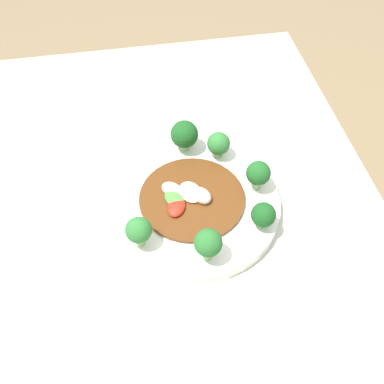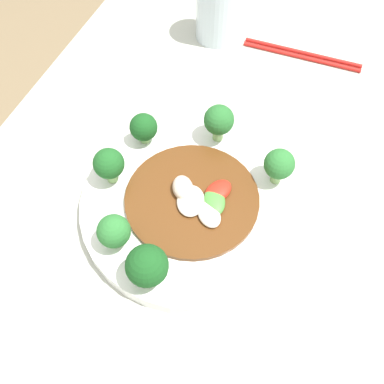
# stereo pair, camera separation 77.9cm
# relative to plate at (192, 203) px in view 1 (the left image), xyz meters

# --- Properties ---
(ground_plane) EXTENTS (8.00, 8.00, 0.00)m
(ground_plane) POSITION_rel_plate_xyz_m (0.04, -0.05, -0.74)
(ground_plane) COLOR #7F6B4C
(table) EXTENTS (1.10, 0.76, 0.73)m
(table) POSITION_rel_plate_xyz_m (0.04, -0.05, -0.38)
(table) COLOR #B7BCAD
(table) RESTS_ON ground_plane
(plate) EXTENTS (0.30, 0.30, 0.02)m
(plate) POSITION_rel_plate_xyz_m (0.00, 0.00, 0.00)
(plate) COLOR white
(plate) RESTS_ON table
(broccoli_southeast) EXTENTS (0.04, 0.04, 0.06)m
(broccoli_southeast) POSITION_rel_plate_xyz_m (0.07, -0.10, 0.05)
(broccoli_southeast) COLOR #89B76B
(broccoli_southeast) RESTS_ON plate
(broccoli_northwest) EXTENTS (0.04, 0.04, 0.05)m
(broccoli_northwest) POSITION_rel_plate_xyz_m (-0.09, 0.07, 0.04)
(broccoli_northwest) COLOR #89B76B
(broccoli_northwest) RESTS_ON plate
(broccoli_northeast) EXTENTS (0.04, 0.04, 0.05)m
(broccoli_northeast) POSITION_rel_plate_xyz_m (0.07, 0.10, 0.04)
(broccoli_northeast) COLOR #89B76B
(broccoli_northeast) RESTS_ON plate
(broccoli_east) EXTENTS (0.04, 0.04, 0.06)m
(broccoli_east) POSITION_rel_plate_xyz_m (0.12, 0.00, 0.05)
(broccoli_east) COLOR #89B76B
(broccoli_east) RESTS_ON plate
(broccoli_north) EXTENTS (0.04, 0.04, 0.06)m
(broccoli_north) POSITION_rel_plate_xyz_m (-0.01, 0.12, 0.05)
(broccoli_north) COLOR #89B76B
(broccoli_north) RESTS_ON plate
(broccoli_west) EXTENTS (0.05, 0.05, 0.06)m
(broccoli_west) POSITION_rel_plate_xyz_m (-0.12, 0.01, 0.05)
(broccoli_west) COLOR #89B76B
(broccoli_west) RESTS_ON plate
(stirfry_center) EXTENTS (0.18, 0.18, 0.03)m
(stirfry_center) POSITION_rel_plate_xyz_m (0.00, -0.00, 0.02)
(stirfry_center) COLOR #5B3314
(stirfry_center) RESTS_ON plate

